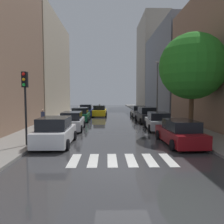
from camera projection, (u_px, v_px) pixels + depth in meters
name	position (u px, v px, depth m)	size (l,w,h in m)	color
ground_plane	(112.00, 116.00, 33.23)	(28.00, 72.00, 0.04)	#373739
sidewalk_left	(68.00, 115.00, 33.07)	(3.00, 72.00, 0.15)	gray
sidewalk_right	(154.00, 115.00, 33.37)	(3.00, 72.00, 0.15)	gray
crosswalk_stripes	(122.00, 160.00, 10.52)	(4.95, 2.20, 0.01)	silver
building_left_mid	(41.00, 68.00, 34.37)	(6.00, 17.70, 14.78)	#B2A38C
building_right_mid	(171.00, 72.00, 40.08)	(6.00, 19.81, 14.66)	slate
building_right_far	(152.00, 64.00, 57.45)	(6.00, 14.97, 22.54)	#9E9384
parked_car_left_nearest	(55.00, 132.00, 13.69)	(2.16, 4.35, 1.75)	silver
parked_car_left_second	(72.00, 121.00, 19.57)	(2.12, 4.69, 1.63)	#B2B7BF
parked_car_left_third	(81.00, 115.00, 26.05)	(2.15, 4.28, 1.64)	#0C4C2D
parked_car_left_fourth	(86.00, 111.00, 32.25)	(2.05, 4.57, 1.75)	navy
parked_car_right_nearest	(180.00, 133.00, 13.78)	(2.18, 4.81, 1.58)	maroon
parked_car_right_second	(158.00, 121.00, 19.83)	(2.24, 4.36, 1.57)	#B2B7BF
parked_car_right_third	(146.00, 115.00, 25.17)	(2.18, 4.68, 1.76)	black
parked_car_right_fourth	(139.00, 112.00, 31.48)	(2.14, 4.05, 1.61)	#B2B7BF
taxi_midroad	(100.00, 111.00, 32.52)	(2.19, 4.71, 1.81)	yellow
pedestrian_foreground	(43.00, 118.00, 20.76)	(0.36, 0.36, 1.62)	brown
street_tree_right	(192.00, 67.00, 17.17)	(5.15, 5.15, 7.77)	#513823
traffic_light_left_corner	(25.00, 92.00, 12.77)	(0.30, 0.42, 4.30)	black
lamp_post_right	(157.00, 86.00, 27.29)	(0.60, 0.28, 7.08)	#595B60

